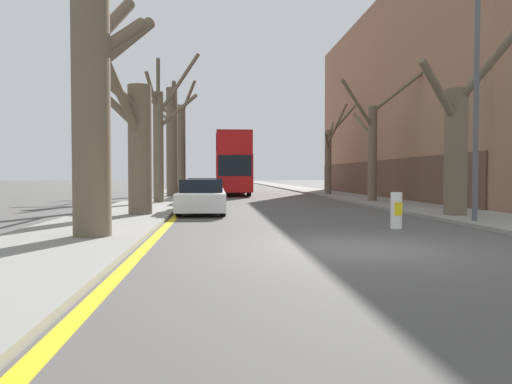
{
  "coord_description": "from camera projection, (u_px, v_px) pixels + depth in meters",
  "views": [
    {
      "loc": [
        -2.84,
        -9.99,
        1.5
      ],
      "look_at": [
        -0.13,
        23.86,
        0.38
      ],
      "focal_mm": 35.0,
      "sensor_mm": 36.0,
      "label": 1
    }
  ],
  "objects": [
    {
      "name": "street_tree_left_3",
      "position": [
        172.0,
        139.0,
        33.63
      ],
      "size": [
        2.51,
        3.12,
        7.65
      ],
      "color": "brown",
      "rests_on": "ground"
    },
    {
      "name": "double_decker_bus",
      "position": [
        232.0,
        161.0,
        39.17
      ],
      "size": [
        2.55,
        10.84,
        4.64
      ],
      "color": "red",
      "rests_on": "ground"
    },
    {
      "name": "street_tree_right_0",
      "position": [
        458.0,
        139.0,
        17.44
      ],
      "size": [
        3.72,
        4.26,
        6.61
      ],
      "color": "brown",
      "rests_on": "ground"
    },
    {
      "name": "street_tree_left_1",
      "position": [
        135.0,
        140.0,
        17.72
      ],
      "size": [
        2.6,
        3.49,
        5.66
      ],
      "color": "brown",
      "rests_on": "ground"
    },
    {
      "name": "street_tree_right_1",
      "position": [
        373.0,
        145.0,
        27.46
      ],
      "size": [
        4.72,
        3.31,
        7.19
      ],
      "color": "brown",
      "rests_on": "ground"
    },
    {
      "name": "ground_plane",
      "position": [
        355.0,
        249.0,
        10.23
      ],
      "size": [
        300.0,
        300.0,
        0.0
      ],
      "primitive_type": "plane",
      "color": "#4C4947"
    },
    {
      "name": "street_tree_left_4",
      "position": [
        181.0,
        143.0,
        40.78
      ],
      "size": [
        3.29,
        3.21,
        9.17
      ],
      "color": "brown",
      "rests_on": "ground"
    },
    {
      "name": "traffic_bollard",
      "position": [
        396.0,
        210.0,
        14.12
      ],
      "size": [
        0.32,
        0.33,
        1.03
      ],
      "color": "white",
      "rests_on": "ground"
    },
    {
      "name": "sidewalk_right",
      "position": [
        291.0,
        187.0,
        60.54
      ],
      "size": [
        3.43,
        120.0,
        0.12
      ],
      "primitive_type": "cube",
      "color": "gray",
      "rests_on": "ground"
    },
    {
      "name": "building_facade_right",
      "position": [
        442.0,
        102.0,
        34.82
      ],
      "size": [
        10.08,
        30.27,
        13.32
      ],
      "color": "#93664C",
      "rests_on": "ground"
    },
    {
      "name": "parked_car_1",
      "position": [
        205.0,
        192.0,
        25.48
      ],
      "size": [
        1.88,
        4.13,
        1.37
      ],
      "color": "silver",
      "rests_on": "ground"
    },
    {
      "name": "street_tree_left_2",
      "position": [
        160.0,
        138.0,
        25.78
      ],
      "size": [
        2.79,
        1.93,
        7.78
      ],
      "color": "brown",
      "rests_on": "ground"
    },
    {
      "name": "parked_car_0",
      "position": [
        202.0,
        197.0,
        19.59
      ],
      "size": [
        1.84,
        4.36,
        1.35
      ],
      "color": "silver",
      "rests_on": "ground"
    },
    {
      "name": "street_tree_left_0",
      "position": [
        95.0,
        75.0,
        11.39
      ],
      "size": [
        2.45,
        2.06,
        8.26
      ],
      "color": "brown",
      "rests_on": "ground"
    },
    {
      "name": "sidewalk_left",
      "position": [
        188.0,
        188.0,
        59.54
      ],
      "size": [
        3.43,
        120.0,
        0.12
      ],
      "primitive_type": "cube",
      "color": "gray",
      "rests_on": "ground"
    },
    {
      "name": "lamp_post",
      "position": [
        473.0,
        92.0,
        15.06
      ],
      "size": [
        1.4,
        0.2,
        7.18
      ],
      "color": "#4C4F54",
      "rests_on": "ground"
    },
    {
      "name": "street_tree_right_2",
      "position": [
        330.0,
        156.0,
        37.49
      ],
      "size": [
        2.71,
        3.41,
        6.92
      ],
      "color": "brown",
      "rests_on": "ground"
    },
    {
      "name": "kerb_line_stripe",
      "position": [
        204.0,
        188.0,
        59.7
      ],
      "size": [
        0.24,
        120.0,
        0.01
      ],
      "primitive_type": "cube",
      "color": "yellow",
      "rests_on": "ground"
    }
  ]
}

